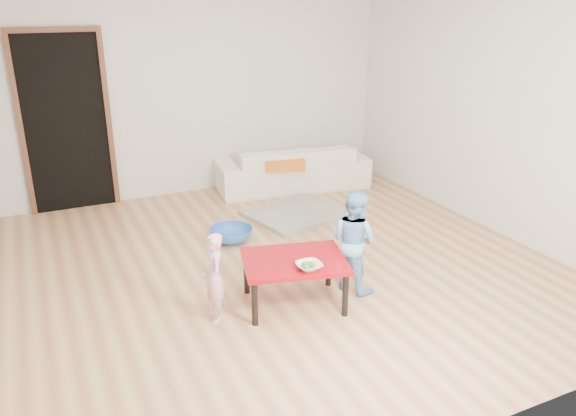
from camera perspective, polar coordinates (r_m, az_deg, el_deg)
floor at (r=5.43m, az=-0.90°, el=-5.75°), size 5.00×5.00×0.01m
back_wall at (r=7.30m, az=-9.18°, el=11.64°), size 5.00×0.02×2.60m
right_wall at (r=6.40m, az=20.20°, el=9.40°), size 0.02×5.00×2.60m
doorway at (r=7.07m, az=-21.64°, el=7.89°), size 1.02×0.08×2.11m
sofa at (r=7.49m, az=0.42°, el=4.21°), size 2.07×1.03×0.58m
cushion at (r=7.14m, az=-0.42°, el=4.69°), size 0.60×0.57×0.13m
red_table at (r=4.68m, az=0.62°, el=-7.47°), size 0.96×0.80×0.41m
bowl at (r=4.42m, az=2.15°, el=-5.92°), size 0.20×0.20×0.05m
broccoli at (r=4.42m, az=2.16°, el=-5.88°), size 0.12×0.12×0.06m
child_pink at (r=4.43m, az=-7.55°, el=-7.07°), size 0.20×0.28×0.73m
child_blue at (r=4.86m, az=6.65°, el=-3.32°), size 0.49×0.54×0.90m
basin at (r=5.93m, az=-5.80°, el=-2.70°), size 0.45×0.45×0.14m
blanket at (r=6.60m, az=0.82°, el=-0.55°), size 1.23×1.10×0.05m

